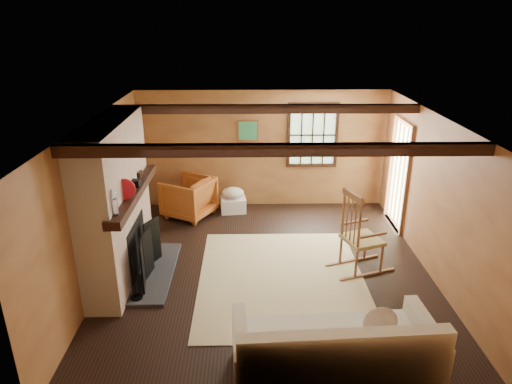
{
  "coord_description": "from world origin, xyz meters",
  "views": [
    {
      "loc": [
        -0.3,
        -6.19,
        3.77
      ],
      "look_at": [
        -0.18,
        0.4,
        1.19
      ],
      "focal_mm": 32.0,
      "sensor_mm": 36.0,
      "label": 1
    }
  ],
  "objects_px": {
    "armchair": "(189,197)",
    "fireplace": "(118,209)",
    "rocking_chair": "(360,237)",
    "sofa": "(335,355)",
    "laundry_basket": "(233,205)"
  },
  "relations": [
    {
      "from": "armchair",
      "to": "fireplace",
      "type": "bearing_deg",
      "value": 9.55
    },
    {
      "from": "fireplace",
      "to": "rocking_chair",
      "type": "xyz_separation_m",
      "value": [
        3.64,
        0.07,
        -0.54
      ]
    },
    {
      "from": "rocking_chair",
      "to": "sofa",
      "type": "height_order",
      "value": "rocking_chair"
    },
    {
      "from": "fireplace",
      "to": "laundry_basket",
      "type": "xyz_separation_m",
      "value": [
        1.62,
        2.37,
        -0.95
      ]
    },
    {
      "from": "rocking_chair",
      "to": "armchair",
      "type": "distance_m",
      "value": 3.58
    },
    {
      "from": "sofa",
      "to": "armchair",
      "type": "height_order",
      "value": "sofa"
    },
    {
      "from": "sofa",
      "to": "armchair",
      "type": "bearing_deg",
      "value": 112.41
    },
    {
      "from": "sofa",
      "to": "armchair",
      "type": "distance_m",
      "value": 4.9
    },
    {
      "from": "sofa",
      "to": "armchair",
      "type": "xyz_separation_m",
      "value": [
        -2.11,
        4.42,
        0.08
      ]
    },
    {
      "from": "fireplace",
      "to": "armchair",
      "type": "xyz_separation_m",
      "value": [
        0.75,
        2.17,
        -0.71
      ]
    },
    {
      "from": "laundry_basket",
      "to": "armchair",
      "type": "distance_m",
      "value": 0.93
    },
    {
      "from": "fireplace",
      "to": "sofa",
      "type": "bearing_deg",
      "value": -38.14
    },
    {
      "from": "fireplace",
      "to": "rocking_chair",
      "type": "height_order",
      "value": "fireplace"
    },
    {
      "from": "fireplace",
      "to": "laundry_basket",
      "type": "distance_m",
      "value": 3.02
    },
    {
      "from": "fireplace",
      "to": "rocking_chair",
      "type": "bearing_deg",
      "value": 1.11
    }
  ]
}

